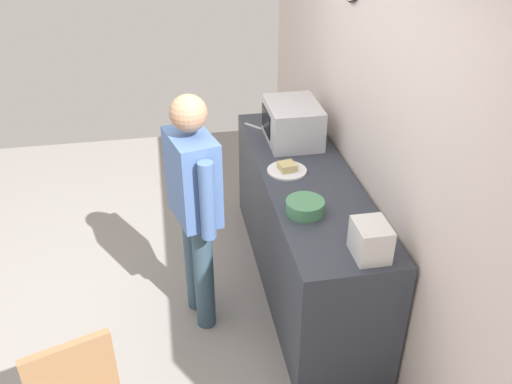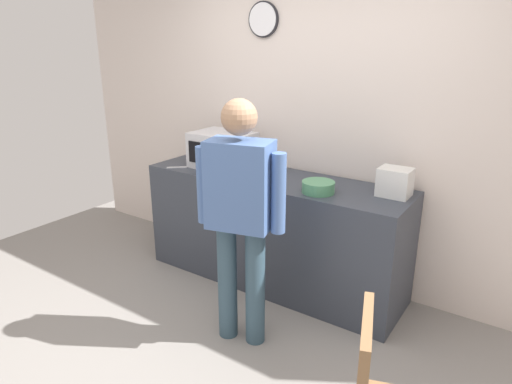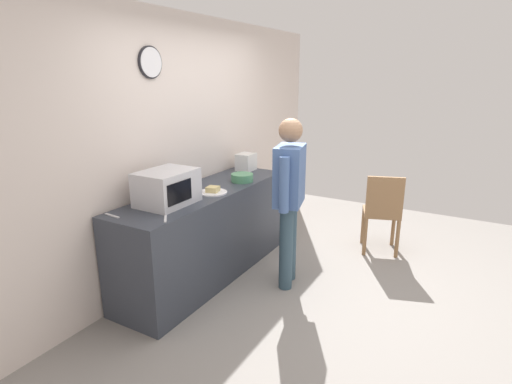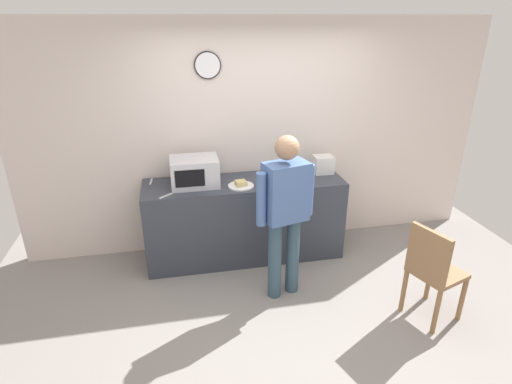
{
  "view_description": "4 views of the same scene",
  "coord_description": "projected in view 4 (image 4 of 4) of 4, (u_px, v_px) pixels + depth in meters",
  "views": [
    {
      "loc": [
        2.92,
        0.29,
        2.75
      ],
      "look_at": [
        -0.06,
        0.83,
        0.92
      ],
      "focal_mm": 38.47,
      "sensor_mm": 36.0,
      "label": 1
    },
    {
      "loc": [
        1.58,
        -1.7,
        1.96
      ],
      "look_at": [
        -0.13,
        0.8,
        0.93
      ],
      "focal_mm": 31.58,
      "sensor_mm": 36.0,
      "label": 2
    },
    {
      "loc": [
        -3.35,
        -1.12,
        2.02
      ],
      "look_at": [
        -0.08,
        0.74,
        0.93
      ],
      "focal_mm": 28.58,
      "sensor_mm": 36.0,
      "label": 3
    },
    {
      "loc": [
        -0.95,
        -2.89,
        2.59
      ],
      "look_at": [
        -0.18,
        0.88,
        0.93
      ],
      "focal_mm": 28.86,
      "sensor_mm": 36.0,
      "label": 4
    }
  ],
  "objects": [
    {
      "name": "ground_plane",
      "position": [
        294.0,
        320.0,
        3.8
      ],
      "size": [
        6.0,
        6.0,
        0.0
      ],
      "primitive_type": "plane",
      "color": "gray"
    },
    {
      "name": "back_wall",
      "position": [
        259.0,
        137.0,
        4.72
      ],
      "size": [
        5.4,
        0.13,
        2.6
      ],
      "color": "silver",
      "rests_on": "ground_plane"
    },
    {
      "name": "kitchen_counter",
      "position": [
        245.0,
        219.0,
        4.67
      ],
      "size": [
        2.19,
        0.62,
        0.92
      ],
      "primitive_type": "cube",
      "color": "#333842",
      "rests_on": "ground_plane"
    },
    {
      "name": "microwave",
      "position": [
        195.0,
        172.0,
        4.35
      ],
      "size": [
        0.5,
        0.39,
        0.3
      ],
      "color": "silver",
      "rests_on": "kitchen_counter"
    },
    {
      "name": "sandwich_plate",
      "position": [
        241.0,
        185.0,
        4.35
      ],
      "size": [
        0.27,
        0.27,
        0.07
      ],
      "color": "white",
      "rests_on": "kitchen_counter"
    },
    {
      "name": "salad_bowl",
      "position": [
        289.0,
        180.0,
        4.43
      ],
      "size": [
        0.24,
        0.24,
        0.08
      ],
      "primitive_type": "cylinder",
      "color": "#4C8E60",
      "rests_on": "kitchen_counter"
    },
    {
      "name": "toaster",
      "position": [
        323.0,
        165.0,
        4.71
      ],
      "size": [
        0.22,
        0.18,
        0.2
      ],
      "primitive_type": "cube",
      "color": "silver",
      "rests_on": "kitchen_counter"
    },
    {
      "name": "fork_utensil",
      "position": [
        166.0,
        196.0,
        4.13
      ],
      "size": [
        0.14,
        0.13,
        0.01
      ],
      "primitive_type": "cube",
      "rotation": [
        0.0,
        0.0,
        0.7
      ],
      "color": "silver",
      "rests_on": "kitchen_counter"
    },
    {
      "name": "spoon_utensil",
      "position": [
        151.0,
        182.0,
        4.48
      ],
      "size": [
        0.04,
        0.17,
        0.01
      ],
      "primitive_type": "cube",
      "rotation": [
        0.0,
        0.0,
        1.47
      ],
      "color": "silver",
      "rests_on": "kitchen_counter"
    },
    {
      "name": "person_standing",
      "position": [
        285.0,
        207.0,
        3.81
      ],
      "size": [
        0.57,
        0.33,
        1.64
      ],
      "color": "#324B5B",
      "rests_on": "ground_plane"
    },
    {
      "name": "wooden_chair",
      "position": [
        433.0,
        270.0,
        3.63
      ],
      "size": [
        0.51,
        0.51,
        0.94
      ],
      "color": "olive",
      "rests_on": "ground_plane"
    }
  ]
}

